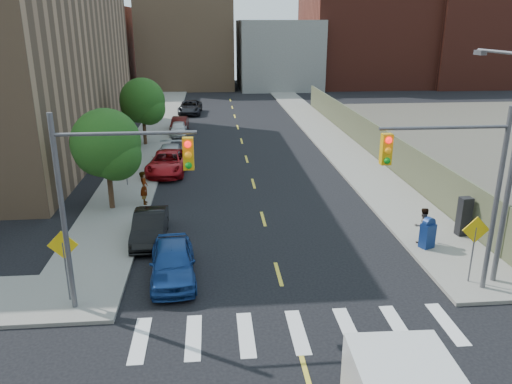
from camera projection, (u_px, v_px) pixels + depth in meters
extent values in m
cube|color=gray|center=(160.00, 121.00, 51.05)|extent=(3.50, 73.00, 0.15)
cube|color=gray|center=(309.00, 119.00, 52.36)|extent=(3.50, 73.00, 0.15)
cube|color=#535B3F|center=(366.00, 134.00, 39.41)|extent=(0.12, 44.00, 2.50)
cube|color=#592319|center=(79.00, 48.00, 74.80)|extent=(14.00, 18.00, 12.00)
cube|color=#8C6B4C|center=(187.00, 37.00, 77.56)|extent=(14.00, 16.00, 15.00)
cube|color=gray|center=(277.00, 54.00, 77.67)|extent=(12.00, 16.00, 10.00)
cube|color=#592319|center=(363.00, 33.00, 79.78)|extent=(18.00, 18.00, 16.00)
cube|color=#592319|center=(465.00, 27.00, 78.93)|extent=(14.00, 16.00, 18.00)
cylinder|color=#59595E|center=(63.00, 218.00, 16.49)|extent=(0.18, 0.18, 7.00)
cylinder|color=#59595E|center=(125.00, 134.00, 15.78)|extent=(4.50, 0.12, 0.12)
cube|color=#E5A50C|center=(188.00, 154.00, 16.17)|extent=(0.35, 0.30, 1.05)
cylinder|color=#59595E|center=(496.00, 204.00, 17.76)|extent=(0.18, 0.18, 7.00)
cylinder|color=#59595E|center=(445.00, 128.00, 16.67)|extent=(4.50, 0.12, 0.12)
cube|color=#E5A50C|center=(386.00, 149.00, 16.73)|extent=(0.35, 0.30, 1.05)
cylinder|color=#59595E|center=(511.00, 173.00, 17.97)|extent=(0.20, 0.20, 9.00)
cylinder|color=#59595E|center=(503.00, 52.00, 18.25)|extent=(0.12, 3.50, 0.12)
cube|color=#59595E|center=(480.00, 53.00, 19.80)|extent=(0.25, 0.60, 0.18)
cylinder|color=#59595E|center=(67.00, 273.00, 17.68)|extent=(0.06, 0.06, 2.40)
cube|color=yellow|center=(63.00, 245.00, 17.32)|extent=(1.06, 0.04, 1.06)
cylinder|color=#59595E|center=(472.00, 256.00, 18.95)|extent=(0.06, 0.06, 2.40)
cube|color=yellow|center=(476.00, 230.00, 18.59)|extent=(1.06, 0.04, 1.06)
cylinder|color=#59595E|center=(126.00, 168.00, 30.41)|extent=(0.06, 0.06, 2.40)
cube|color=yellow|center=(125.00, 151.00, 30.05)|extent=(1.06, 0.04, 1.06)
cylinder|color=#332114|center=(110.00, 187.00, 26.58)|extent=(0.28, 0.28, 2.64)
sphere|color=#174814|center=(106.00, 143.00, 25.81)|extent=(3.60, 3.60, 3.60)
sphere|color=#174814|center=(116.00, 156.00, 25.76)|extent=(2.64, 2.64, 2.64)
sphere|color=#174814|center=(101.00, 149.00, 26.29)|extent=(2.88, 2.88, 2.88)
cylinder|color=#332114|center=(145.00, 130.00, 40.72)|extent=(0.28, 0.28, 2.64)
sphere|color=#174814|center=(142.00, 100.00, 39.95)|extent=(3.60, 3.60, 3.60)
sphere|color=#174814|center=(149.00, 108.00, 39.90)|extent=(2.64, 2.64, 2.64)
sphere|color=#174814|center=(138.00, 105.00, 40.43)|extent=(2.88, 2.88, 2.88)
imported|color=navy|center=(173.00, 262.00, 19.55)|extent=(2.06, 4.44, 1.47)
imported|color=black|center=(150.00, 227.00, 23.05)|extent=(1.48, 4.16, 1.36)
imported|color=#A41016|center=(168.00, 162.00, 33.48)|extent=(2.94, 5.48, 1.46)
imported|color=#A7ABAF|center=(170.00, 156.00, 35.21)|extent=(2.06, 4.83, 1.39)
imported|color=silver|center=(178.00, 129.00, 44.64)|extent=(1.51, 3.69, 1.25)
imported|color=#400F0C|center=(180.00, 124.00, 46.42)|extent=(1.61, 4.04, 1.31)
imported|color=black|center=(190.00, 107.00, 55.37)|extent=(2.66, 5.32, 1.45)
cube|color=black|center=(394.00, 380.00, 11.64)|extent=(2.08, 1.39, 0.99)
cube|color=navy|center=(427.00, 236.00, 22.02)|extent=(0.72, 0.65, 1.11)
cylinder|color=navy|center=(429.00, 223.00, 21.84)|extent=(0.63, 0.48, 0.57)
cube|color=black|center=(464.00, 216.00, 23.22)|extent=(0.59, 0.50, 1.85)
imported|color=gray|center=(144.00, 188.00, 27.26)|extent=(0.52, 0.72, 1.85)
imported|color=gray|center=(423.00, 225.00, 22.41)|extent=(0.89, 0.74, 1.67)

